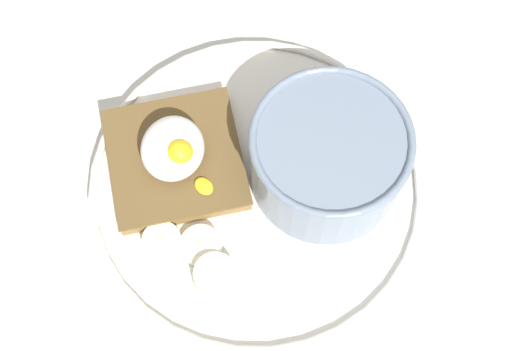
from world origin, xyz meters
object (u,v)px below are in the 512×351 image
(oatmeal_bowl, at_px, (328,156))
(toast_slice, at_px, (176,159))
(banana_slice_back, at_px, (162,241))
(poached_egg, at_px, (174,149))
(banana_slice_left, at_px, (201,246))
(banana_slice_front, at_px, (215,275))

(oatmeal_bowl, height_order, toast_slice, oatmeal_bowl)
(banana_slice_back, bearing_deg, oatmeal_bowl, 120.82)
(poached_egg, bearing_deg, banana_slice_left, 22.89)
(oatmeal_bowl, xyz_separation_m, banana_slice_front, (0.09, -0.07, -0.03))
(toast_slice, distance_m, poached_egg, 0.02)
(poached_egg, distance_m, banana_slice_left, 0.07)
(banana_slice_left, bearing_deg, banana_slice_back, -90.27)
(oatmeal_bowl, relative_size, banana_slice_left, 3.48)
(poached_egg, bearing_deg, banana_slice_front, 25.22)
(toast_slice, height_order, banana_slice_back, toast_slice)
(oatmeal_bowl, relative_size, banana_slice_front, 2.88)
(poached_egg, xyz_separation_m, banana_slice_front, (0.09, 0.04, -0.02))
(oatmeal_bowl, distance_m, banana_slice_left, 0.11)
(toast_slice, height_order, poached_egg, poached_egg)
(banana_slice_left, bearing_deg, toast_slice, -156.63)
(oatmeal_bowl, bearing_deg, banana_slice_front, -39.18)
(banana_slice_left, distance_m, banana_slice_back, 0.03)
(toast_slice, distance_m, banana_slice_front, 0.10)
(banana_slice_left, bearing_deg, oatmeal_bowl, 128.50)
(toast_slice, bearing_deg, poached_egg, 48.49)
(oatmeal_bowl, distance_m, banana_slice_front, 0.12)
(oatmeal_bowl, distance_m, poached_egg, 0.11)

